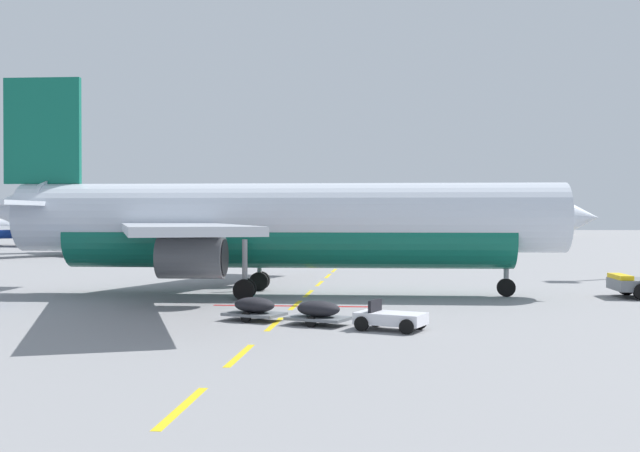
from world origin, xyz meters
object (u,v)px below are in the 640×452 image
airliner_mid_left (42,225)px  airliner_far_center (107,226)px  airliner_foreground (278,224)px  baggage_train (319,312)px

airliner_mid_left → airliner_far_center: (21.39, -29.66, 0.25)m
airliner_foreground → airliner_far_center: 47.29m
airliner_foreground → airliner_far_center: airliner_foreground is taller
airliner_foreground → airliner_mid_left: airliner_foreground is taller
airliner_foreground → airliner_far_center: size_ratio=1.43×
airliner_far_center → baggage_train: 59.16m
baggage_train → airliner_far_center: bearing=118.8°
airliner_mid_left → airliner_far_center: airliner_far_center is taller
airliner_mid_left → airliner_far_center: 36.57m
airliner_mid_left → airliner_far_center: size_ratio=1.00×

